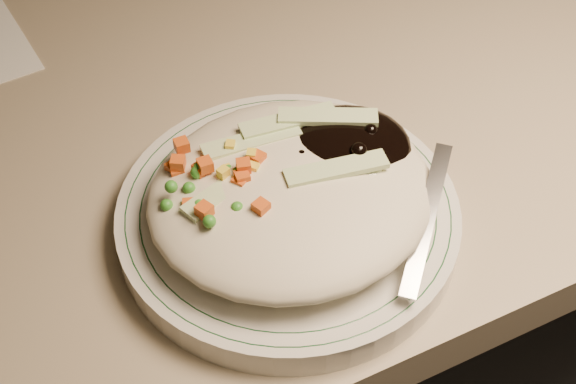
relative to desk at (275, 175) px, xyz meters
name	(u,v)px	position (x,y,z in m)	size (l,w,h in m)	color
desk	(275,175)	(0.00, 0.00, 0.00)	(1.40, 0.70, 0.74)	gray
plate	(288,217)	(-0.09, -0.22, 0.21)	(0.23, 0.23, 0.02)	silver
plate_rim	(288,208)	(-0.09, -0.22, 0.22)	(0.22, 0.22, 0.00)	#144723
meal	(294,185)	(-0.09, -0.22, 0.24)	(0.21, 0.19, 0.05)	beige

